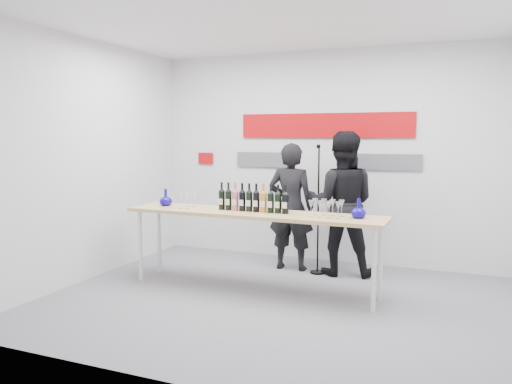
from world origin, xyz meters
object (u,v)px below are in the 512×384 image
presenter_left (291,207)px  presenter_right (341,203)px  mic_stand (318,235)px  tasting_table (253,218)px

presenter_left → presenter_right: 0.69m
presenter_left → mic_stand: presenter_left is taller
presenter_right → tasting_table: bearing=42.8°
tasting_table → presenter_right: size_ratio=1.66×
tasting_table → mic_stand: (0.52, 0.97, -0.34)m
presenter_right → mic_stand: size_ratio=1.10×
presenter_left → mic_stand: size_ratio=1.01×
presenter_right → mic_stand: 0.51m
tasting_table → presenter_left: 1.04m
presenter_right → mic_stand: (-0.28, -0.10, -0.42)m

